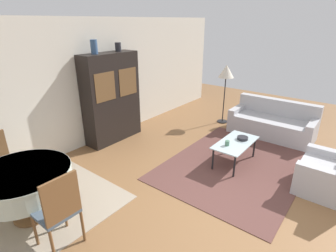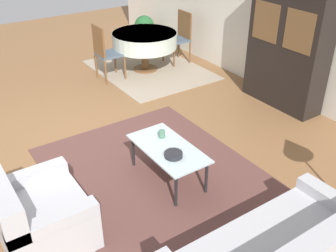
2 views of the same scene
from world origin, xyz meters
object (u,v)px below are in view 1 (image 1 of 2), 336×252
object	(u,v)px
dining_table	(23,180)
vase_tall	(94,47)
armchair	(331,175)
coffee_table	(235,144)
display_cabinet	(112,98)
cup	(227,143)
couch	(272,123)
vase_short	(118,47)
dining_chair_near	(59,208)
bowl	(243,138)
floor_lamp	(226,74)

from	to	relation	value
dining_table	vase_tall	bearing A→B (deg)	26.81
armchair	dining_table	world-z (taller)	armchair
coffee_table	display_cabinet	distance (m)	2.88
coffee_table	cup	size ratio (longest dim) A/B	11.11
couch	vase_short	xyz separation A→B (m)	(-2.21, 2.87, 1.78)
dining_chair_near	vase_tall	size ratio (longest dim) A/B	3.67
coffee_table	vase_tall	world-z (taller)	vase_tall
dining_chair_near	bowl	bearing A→B (deg)	-13.54
armchair	dining_chair_near	distance (m)	4.10
couch	dining_table	distance (m)	5.36
dining_table	vase_short	bearing A→B (deg)	21.45
armchair	vase_tall	world-z (taller)	vase_tall
couch	coffee_table	bearing A→B (deg)	85.90
cup	bowl	distance (m)	0.44
display_cabinet	dining_table	xyz separation A→B (m)	(-2.55, -1.12, -0.38)
cup	vase_tall	distance (m)	3.23
coffee_table	vase_short	bearing A→B (deg)	97.70
display_cabinet	dining_chair_near	size ratio (longest dim) A/B	1.92
cup	vase_tall	bearing A→B (deg)	106.02
cup	bowl	bearing A→B (deg)	-15.82
armchair	dining_chair_near	world-z (taller)	dining_chair_near
bowl	vase_short	distance (m)	3.27
armchair	bowl	xyz separation A→B (m)	(0.09, 1.57, 0.18)
vase_tall	dining_table	bearing A→B (deg)	-153.19
cup	vase_short	xyz separation A→B (m)	(-0.14, 2.68, 1.58)
display_cabinet	floor_lamp	size ratio (longest dim) A/B	1.27
armchair	coffee_table	size ratio (longest dim) A/B	0.89
couch	cup	distance (m)	2.09
cup	coffee_table	bearing A→B (deg)	-15.70
display_cabinet	vase_short	world-z (taller)	vase_short
couch	vase_tall	size ratio (longest dim) A/B	6.78
vase_tall	vase_short	world-z (taller)	vase_tall
armchair	vase_tall	size ratio (longest dim) A/B	3.35
floor_lamp	cup	size ratio (longest dim) A/B	16.32
display_cabinet	floor_lamp	xyz separation A→B (m)	(2.58, -1.52, 0.35)
display_cabinet	floor_lamp	distance (m)	3.01
coffee_table	dining_chair_near	distance (m)	3.31
cup	dining_chair_near	bearing A→B (deg)	166.79
coffee_table	floor_lamp	xyz separation A→B (m)	(1.91, 1.22, 0.93)
coffee_table	floor_lamp	bearing A→B (deg)	32.63
coffee_table	vase_tall	distance (m)	3.39
dining_table	bowl	size ratio (longest dim) A/B	6.00
floor_lamp	armchair	bearing A→B (deg)	-122.47
dining_table	dining_chair_near	bearing A→B (deg)	-90.00
floor_lamp	vase_short	world-z (taller)	vase_short
couch	cup	bearing A→B (deg)	84.55
floor_lamp	vase_tall	bearing A→B (deg)	152.44
coffee_table	vase_short	size ratio (longest dim) A/B	5.66
coffee_table	display_cabinet	bearing A→B (deg)	103.67
display_cabinet	vase_tall	distance (m)	1.18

